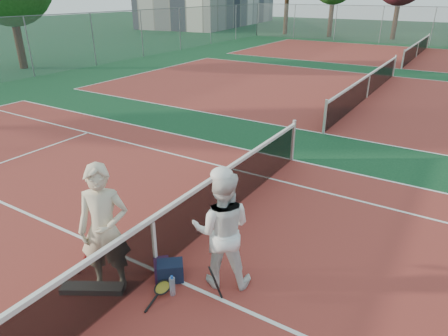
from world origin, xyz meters
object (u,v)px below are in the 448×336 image
object	(u,v)px
player_b	(222,230)
sports_bag_navy	(170,271)
racket_spare	(163,289)
water_bottle	(172,286)
racket_red	(89,258)
net_main	(154,245)
player_a	(104,230)
racket_black_held	(213,284)
sports_bag_purple	(162,270)

from	to	relation	value
player_b	sports_bag_navy	world-z (taller)	player_b
racket_spare	water_bottle	distance (m)	0.18
sports_bag_navy	racket_red	bearing A→B (deg)	-154.93
net_main	water_bottle	bearing A→B (deg)	-26.85
player_a	racket_red	world-z (taller)	player_a
net_main	player_a	xyz separation A→B (m)	(-0.35, -0.62, 0.50)
player_b	racket_black_held	size ratio (longest dim) A/B	3.20
racket_spare	sports_bag_purple	xyz separation A→B (m)	(-0.23, 0.27, 0.08)
player_a	racket_red	xyz separation A→B (m)	(-0.52, 0.04, -0.73)
net_main	racket_black_held	xyz separation A→B (m)	(1.13, -0.07, -0.22)
racket_black_held	sports_bag_navy	bearing A→B (deg)	-53.05
player_b	water_bottle	distance (m)	1.12
racket_black_held	sports_bag_purple	xyz separation A→B (m)	(-0.95, 0.00, -0.15)
racket_spare	sports_bag_navy	distance (m)	0.33
net_main	sports_bag_purple	xyz separation A→B (m)	(0.18, -0.06, -0.37)
water_bottle	racket_black_held	bearing A→B (deg)	20.85
racket_red	sports_bag_navy	bearing A→B (deg)	-18.42
sports_bag_purple	player_a	bearing A→B (deg)	-133.03
racket_black_held	sports_bag_purple	distance (m)	0.97
player_b	water_bottle	xyz separation A→B (m)	(-0.45, -0.66, -0.78)
player_b	racket_black_held	distance (m)	0.78
racket_spare	water_bottle	bearing A→B (deg)	-79.43
sports_bag_purple	player_b	bearing A→B (deg)	27.39
player_b	racket_spare	size ratio (longest dim) A/B	3.12
racket_spare	sports_bag_purple	distance (m)	0.36
player_a	racket_black_held	world-z (taller)	player_a
net_main	racket_spare	xyz separation A→B (m)	(0.41, -0.33, -0.44)
water_bottle	player_a	bearing A→B (deg)	-159.43
net_main	sports_bag_navy	world-z (taller)	net_main
racket_spare	water_bottle	world-z (taller)	water_bottle
net_main	player_b	distance (m)	1.16
player_a	sports_bag_navy	bearing A→B (deg)	8.87
racket_red	player_a	bearing A→B (deg)	-47.77
player_a	player_b	world-z (taller)	player_a
racket_black_held	sports_bag_purple	size ratio (longest dim) A/B	1.66
racket_spare	water_bottle	xyz separation A→B (m)	(0.15, 0.05, 0.08)
racket_red	sports_bag_purple	xyz separation A→B (m)	(1.05, 0.52, -0.14)
racket_spare	sports_bag_purple	world-z (taller)	sports_bag_purple
racket_black_held	player_a	bearing A→B (deg)	-29.77
player_b	racket_black_held	bearing A→B (deg)	77.89
player_a	racket_red	distance (m)	0.90
racket_spare	racket_red	bearing A→B (deg)	94.04
racket_black_held	racket_red	bearing A→B (deg)	-35.91
racket_red	racket_spare	bearing A→B (deg)	-32.29
player_b	sports_bag_purple	xyz separation A→B (m)	(-0.84, -0.43, -0.79)
net_main	racket_red	distance (m)	1.08
player_a	racket_red	size ratio (longest dim) A/B	3.59
player_a	net_main	bearing A→B (deg)	27.81
sports_bag_navy	water_bottle	size ratio (longest dim) A/B	1.33
sports_bag_purple	net_main	bearing A→B (deg)	160.72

